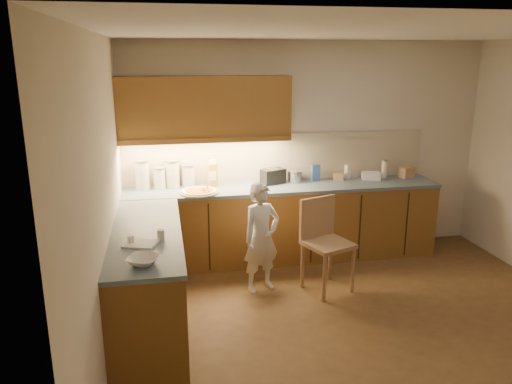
# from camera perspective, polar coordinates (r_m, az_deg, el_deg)

# --- Properties ---
(room) EXTENTS (4.54, 4.50, 2.62)m
(room) POSITION_cam_1_polar(r_m,az_deg,el_deg) (4.33, 13.55, 5.01)
(room) COLOR #52371C
(room) RESTS_ON ground
(l_counter) EXTENTS (3.77, 2.62, 0.92)m
(l_counter) POSITION_cam_1_polar(r_m,az_deg,el_deg) (5.56, -1.34, -5.30)
(l_counter) COLOR brown
(l_counter) RESTS_ON ground
(backsplash) EXTENTS (3.75, 0.02, 0.58)m
(backsplash) POSITION_cam_1_polar(r_m,az_deg,el_deg) (6.15, 2.52, 4.00)
(backsplash) COLOR beige
(backsplash) RESTS_ON l_counter
(upper_cabinets) EXTENTS (1.95, 0.36, 0.73)m
(upper_cabinets) POSITION_cam_1_polar(r_m,az_deg,el_deg) (5.76, -5.90, 9.57)
(upper_cabinets) COLOR brown
(upper_cabinets) RESTS_ON ground
(pizza_on_board) EXTENTS (0.44, 0.44, 0.18)m
(pizza_on_board) POSITION_cam_1_polar(r_m,az_deg,el_deg) (5.65, -6.50, 0.05)
(pizza_on_board) COLOR #A37E51
(pizza_on_board) RESTS_ON l_counter
(child) EXTENTS (0.50, 0.42, 1.17)m
(child) POSITION_cam_1_polar(r_m,az_deg,el_deg) (5.22, 0.62, -5.23)
(child) COLOR silver
(child) RESTS_ON ground
(wooden_chair) EXTENTS (0.56, 0.56, 0.98)m
(wooden_chair) POSITION_cam_1_polar(r_m,az_deg,el_deg) (5.32, 7.74, -5.16)
(wooden_chair) COLOR #A67F57
(wooden_chair) RESTS_ON ground
(mixing_bowl) EXTENTS (0.31, 0.31, 0.06)m
(mixing_bowl) POSITION_cam_1_polar(r_m,az_deg,el_deg) (3.84, -12.76, -7.63)
(mixing_bowl) COLOR white
(mixing_bowl) RESTS_ON l_counter
(canister_a) EXTENTS (0.17, 0.17, 0.35)m
(canister_a) POSITION_cam_1_polar(r_m,az_deg,el_deg) (5.88, -12.88, 1.94)
(canister_a) COLOR silver
(canister_a) RESTS_ON l_counter
(canister_b) EXTENTS (0.15, 0.15, 0.26)m
(canister_b) POSITION_cam_1_polar(r_m,az_deg,el_deg) (5.89, -10.99, 1.59)
(canister_b) COLOR silver
(canister_b) RESTS_ON l_counter
(canister_c) EXTENTS (0.17, 0.17, 0.33)m
(canister_c) POSITION_cam_1_polar(r_m,az_deg,el_deg) (5.91, -9.55, 2.09)
(canister_c) COLOR silver
(canister_c) RESTS_ON l_counter
(canister_d) EXTENTS (0.16, 0.16, 0.26)m
(canister_d) POSITION_cam_1_polar(r_m,az_deg,el_deg) (5.94, -7.75, 1.91)
(canister_d) COLOR beige
(canister_d) RESTS_ON l_counter
(oil_jug) EXTENTS (0.12, 0.10, 0.32)m
(oil_jug) POSITION_cam_1_polar(r_m,az_deg,el_deg) (5.90, -5.00, 2.04)
(oil_jug) COLOR #B59124
(oil_jug) RESTS_ON l_counter
(toaster) EXTENTS (0.32, 0.25, 0.18)m
(toaster) POSITION_cam_1_polar(r_m,az_deg,el_deg) (6.02, 1.95, 1.81)
(toaster) COLOR black
(toaster) RESTS_ON l_counter
(steel_pot) EXTENTS (0.19, 0.19, 0.14)m
(steel_pot) POSITION_cam_1_polar(r_m,az_deg,el_deg) (6.12, 4.43, 1.82)
(steel_pot) COLOR #B3B4B8
(steel_pot) RESTS_ON l_counter
(blue_box) EXTENTS (0.10, 0.07, 0.20)m
(blue_box) POSITION_cam_1_polar(r_m,az_deg,el_deg) (6.20, 6.80, 2.21)
(blue_box) COLOR #34589D
(blue_box) RESTS_ON l_counter
(card_box_a) EXTENTS (0.15, 0.14, 0.09)m
(card_box_a) POSITION_cam_1_polar(r_m,az_deg,el_deg) (6.29, 9.42, 1.77)
(card_box_a) COLOR #A57759
(card_box_a) RESTS_ON l_counter
(white_bottle) EXTENTS (0.07, 0.07, 0.17)m
(white_bottle) POSITION_cam_1_polar(r_m,az_deg,el_deg) (6.36, 10.42, 2.27)
(white_bottle) COLOR white
(white_bottle) RESTS_ON l_counter
(flat_pack) EXTENTS (0.25, 0.20, 0.09)m
(flat_pack) POSITION_cam_1_polar(r_m,az_deg,el_deg) (6.41, 12.98, 1.83)
(flat_pack) COLOR white
(flat_pack) RESTS_ON l_counter
(tall_jar) EXTENTS (0.08, 0.08, 0.23)m
(tall_jar) POSITION_cam_1_polar(r_m,az_deg,el_deg) (6.49, 14.45, 2.57)
(tall_jar) COLOR white
(tall_jar) RESTS_ON l_counter
(card_box_b) EXTENTS (0.21, 0.18, 0.13)m
(card_box_b) POSITION_cam_1_polar(r_m,az_deg,el_deg) (6.61, 16.81, 2.17)
(card_box_b) COLOR tan
(card_box_b) RESTS_ON l_counter
(dough_cloth) EXTENTS (0.31, 0.28, 0.02)m
(dough_cloth) POSITION_cam_1_polar(r_m,az_deg,el_deg) (4.21, -13.04, -5.81)
(dough_cloth) COLOR silver
(dough_cloth) RESTS_ON l_counter
(spice_jar_a) EXTENTS (0.06, 0.06, 0.07)m
(spice_jar_a) POSITION_cam_1_polar(r_m,az_deg,el_deg) (4.24, -14.13, -5.33)
(spice_jar_a) COLOR white
(spice_jar_a) RESTS_ON l_counter
(spice_jar_b) EXTENTS (0.08, 0.08, 0.08)m
(spice_jar_b) POSITION_cam_1_polar(r_m,az_deg,el_deg) (4.30, -10.84, -4.80)
(spice_jar_b) COLOR silver
(spice_jar_b) RESTS_ON l_counter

